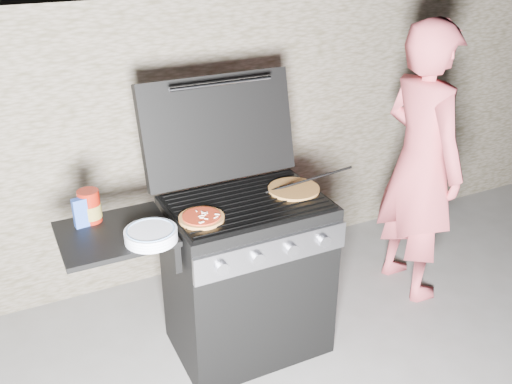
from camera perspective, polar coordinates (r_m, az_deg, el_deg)
name	(u,v)px	position (r m, az deg, el deg)	size (l,w,h in m)	color
ground	(248,342)	(3.38, -0.79, -14.79)	(50.00, 50.00, 0.00)	#64615E
stone_wall	(179,136)	(3.77, -7.71, 5.53)	(8.00, 0.35, 1.80)	gray
gas_grill	(204,288)	(3.02, -5.20, -9.56)	(1.34, 0.79, 0.91)	black
pizza_topped	(202,217)	(2.70, -5.47, -2.52)	(0.22, 0.22, 0.02)	tan
pizza_plain	(294,189)	(2.98, 3.80, 0.30)	(0.27, 0.27, 0.01)	gold
sauce_jar	(90,206)	(2.77, -16.31, -1.35)	(0.10, 0.10, 0.16)	maroon
blue_carton	(81,213)	(2.74, -17.13, -1.99)	(0.07, 0.04, 0.14)	#234299
plate_stack	(151,235)	(2.57, -10.46, -4.25)	(0.24, 0.24, 0.05)	white
person	(421,164)	(3.56, 16.13, 2.72)	(0.63, 0.41, 1.72)	#D6535E
tongs	(309,179)	(3.00, 5.34, 1.31)	(0.01, 0.01, 0.49)	black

